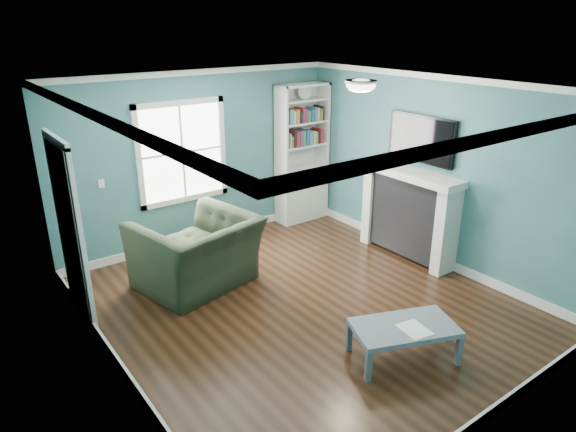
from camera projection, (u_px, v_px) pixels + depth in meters
floor at (303, 304)px, 6.28m from camera, size 5.00×5.00×0.00m
room_walls at (304, 180)px, 5.71m from camera, size 5.00×5.00×5.00m
trim at (304, 209)px, 5.83m from camera, size 4.50×5.00×2.60m
window at (182, 152)px, 7.45m from camera, size 1.40×0.06×1.50m
bookshelf at (302, 167)px, 8.65m from camera, size 0.90×0.35×2.31m
fireplace at (409, 215)px, 7.35m from camera, size 0.44×1.58×1.30m
tv at (421, 139)px, 7.03m from camera, size 0.06×1.10×0.65m
door at (69, 229)px, 5.70m from camera, size 0.12×0.98×2.17m
ceiling_fixture at (361, 85)px, 5.94m from camera, size 0.38×0.38×0.15m
light_switch at (101, 183)px, 6.87m from camera, size 0.08×0.01×0.12m
recliner at (196, 242)px, 6.52m from camera, size 1.56×1.19×1.23m
coffee_table at (404, 330)px, 5.18m from camera, size 1.17×0.91×0.38m
paper_sheet at (414, 329)px, 5.10m from camera, size 0.29×0.35×0.00m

